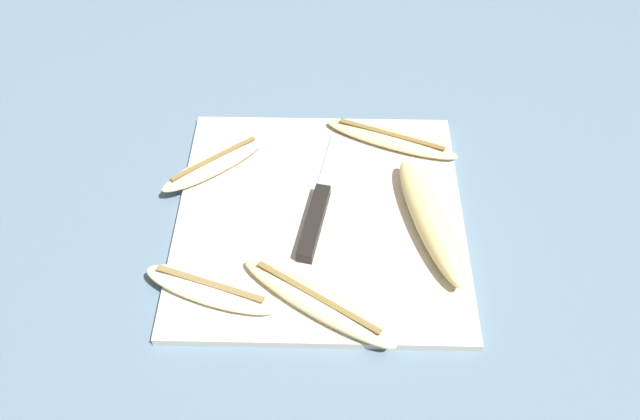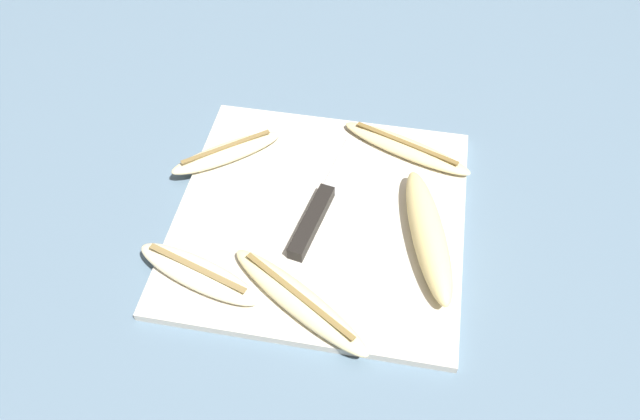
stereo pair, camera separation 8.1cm
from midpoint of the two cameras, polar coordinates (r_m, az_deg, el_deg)
ground_plane at (r=0.83m, az=2.80°, el=-1.14°), size 4.00×4.00×0.00m
cutting_board at (r=0.82m, az=2.81°, el=-0.88°), size 0.37×0.37×0.01m
knife at (r=0.81m, az=2.53°, el=-0.43°), size 0.06×0.23×0.02m
banana_soft_right at (r=0.73m, az=0.97°, el=-8.43°), size 0.20×0.14×0.02m
banana_bright_far at (r=0.75m, az=-8.07°, el=-5.97°), size 0.17×0.09×0.02m
banana_golden_short at (r=0.79m, az=12.74°, el=-2.35°), size 0.09×0.21×0.04m
banana_cream_curved at (r=0.88m, az=-5.91°, el=5.10°), size 0.15×0.13×0.02m
banana_mellow_near at (r=0.90m, az=10.43°, el=5.47°), size 0.20×0.10×0.02m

